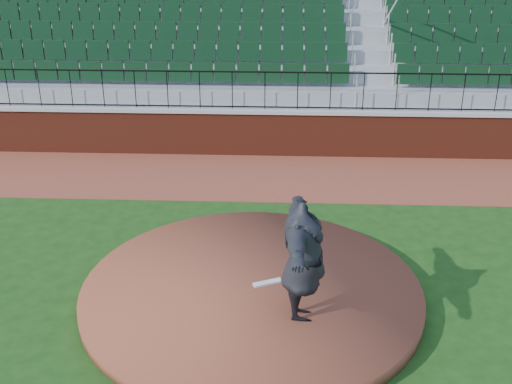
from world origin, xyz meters
TOP-DOWN VIEW (x-y plane):
  - ground at (0.00, 0.00)m, footprint 90.00×90.00m
  - warning_track at (0.00, 5.40)m, footprint 34.00×3.20m
  - field_wall at (0.00, 7.00)m, footprint 34.00×0.35m
  - wall_cap at (0.00, 7.00)m, footprint 34.00×0.45m
  - wall_railing at (0.00, 7.00)m, footprint 34.00×0.05m
  - seating_stands at (0.00, 9.72)m, footprint 34.00×5.10m
  - concourse_wall at (0.00, 12.52)m, footprint 34.00×0.50m
  - pitchers_mound at (-0.00, -0.20)m, footprint 5.97×5.97m
  - pitching_rubber at (0.28, -0.10)m, footprint 0.53×0.33m
  - pitcher at (0.85, -1.08)m, footprint 0.72×2.53m

SIDE VIEW (x-z plane):
  - ground at x=0.00m, z-range 0.00..0.00m
  - warning_track at x=0.00m, z-range 0.00..0.01m
  - pitchers_mound at x=0.00m, z-range 0.00..0.25m
  - pitching_rubber at x=0.28m, z-range 0.25..0.28m
  - field_wall at x=0.00m, z-range 0.00..1.20m
  - wall_cap at x=0.00m, z-range 1.20..1.30m
  - pitcher at x=0.85m, z-range 0.25..2.30m
  - wall_railing at x=0.00m, z-range 1.30..2.30m
  - seating_stands at x=0.00m, z-range 0.00..4.60m
  - concourse_wall at x=0.00m, z-range 0.00..5.50m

